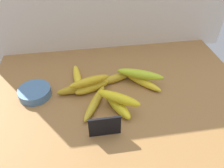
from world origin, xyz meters
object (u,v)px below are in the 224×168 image
(banana_4, at_px, (95,103))
(banana_5, at_px, (142,81))
(banana_9, at_px, (118,98))
(banana_3, at_px, (118,106))
(banana_1, at_px, (81,88))
(chalkboard_sign, at_px, (105,127))
(fruit_bowl, at_px, (35,92))
(banana_8, at_px, (89,81))
(banana_0, at_px, (77,78))
(banana_2, at_px, (117,78))
(banana_7, at_px, (140,74))
(banana_6, at_px, (92,87))

(banana_4, xyz_separation_m, banana_5, (0.21, 0.10, -0.00))
(banana_5, bearing_deg, banana_9, -133.78)
(banana_3, xyz_separation_m, banana_5, (0.13, 0.13, -0.00))
(banana_1, distance_m, banana_3, 0.19)
(banana_1, bearing_deg, chalkboard_sign, -73.46)
(banana_3, bearing_deg, fruit_bowl, 157.86)
(fruit_bowl, relative_size, banana_8, 0.77)
(fruit_bowl, height_order, banana_8, banana_8)
(banana_0, xyz_separation_m, banana_2, (0.17, -0.03, 0.00))
(banana_1, distance_m, banana_4, 0.11)
(chalkboard_sign, height_order, banana_0, chalkboard_sign)
(banana_7, height_order, banana_8, banana_8)
(chalkboard_sign, distance_m, banana_2, 0.30)
(banana_0, distance_m, banana_4, 0.18)
(chalkboard_sign, height_order, banana_4, chalkboard_sign)
(banana_2, relative_size, banana_5, 0.84)
(banana_1, distance_m, banana_7, 0.26)
(banana_6, bearing_deg, banana_0, 127.09)
(banana_0, bearing_deg, banana_2, -9.82)
(banana_3, bearing_deg, banana_6, 125.11)
(banana_1, distance_m, banana_5, 0.26)
(fruit_bowl, relative_size, banana_0, 0.73)
(banana_3, bearing_deg, banana_7, 49.31)
(banana_2, distance_m, banana_4, 0.18)
(fruit_bowl, distance_m, banana_4, 0.26)
(banana_2, relative_size, banana_8, 0.96)
(chalkboard_sign, height_order, banana_9, chalkboard_sign)
(banana_0, xyz_separation_m, banana_7, (0.27, -0.06, 0.04))
(fruit_bowl, relative_size, banana_1, 0.65)
(chalkboard_sign, distance_m, banana_5, 0.31)
(banana_9, bearing_deg, banana_7, 49.30)
(banana_0, relative_size, banana_8, 1.07)
(banana_3, bearing_deg, banana_4, 158.01)
(fruit_bowl, bearing_deg, banana_0, 22.29)
(banana_2, bearing_deg, banana_1, -164.48)
(banana_8, height_order, banana_9, banana_9)
(chalkboard_sign, relative_size, fruit_bowl, 0.83)
(banana_3, distance_m, banana_9, 0.04)
(banana_1, height_order, banana_7, banana_7)
(fruit_bowl, distance_m, banana_5, 0.45)
(banana_9, bearing_deg, fruit_bowl, 157.96)
(chalkboard_sign, bearing_deg, banana_7, 53.18)
(fruit_bowl, xyz_separation_m, banana_1, (0.19, -0.00, 0.00))
(banana_5, xyz_separation_m, banana_6, (-0.22, -0.01, 0.00))
(banana_9, bearing_deg, banana_8, 129.87)
(banana_0, bearing_deg, banana_6, -52.91)
(chalkboard_sign, distance_m, banana_9, 0.13)
(banana_8, bearing_deg, fruit_bowl, 176.62)
(banana_3, distance_m, banana_5, 0.19)
(banana_1, distance_m, banana_9, 0.19)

